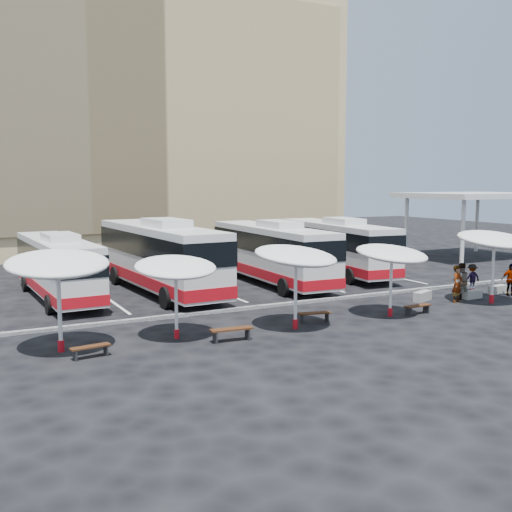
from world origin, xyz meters
name	(u,v)px	position (x,y,z in m)	size (l,w,h in m)	color
ground	(266,310)	(0.00, 0.00, 0.00)	(120.00, 120.00, 0.00)	black
sandstone_building	(101,110)	(0.00, 31.87, 12.63)	(42.00, 18.25, 29.60)	tan
service_canopy	(472,197)	(24.00, 10.00, 4.87)	(10.00, 8.00, 5.20)	silver
curb_divider	(262,307)	(0.00, 0.50, 0.07)	(34.00, 0.25, 0.15)	black
bay_lines	(202,285)	(0.00, 8.00, 0.01)	(24.15, 12.00, 0.01)	white
bus_0	(57,265)	(-8.27, 7.43, 1.78)	(2.88, 11.06, 3.48)	silver
bus_1	(159,254)	(-2.99, 6.78, 2.10)	(3.48, 13.05, 4.10)	silver
bus_2	(271,251)	(3.83, 6.47, 1.95)	(3.13, 12.12, 3.82)	silver
bus_3	(336,245)	(9.40, 7.78, 1.92)	(3.63, 12.03, 3.76)	silver
sunshade_0	(58,264)	(-9.87, -2.79, 3.17)	(3.76, 3.81, 3.73)	silver
sunshade_1	(176,267)	(-5.57, -2.97, 2.78)	(3.25, 3.29, 3.28)	silver
sunshade_2	(296,256)	(-0.67, -3.74, 3.02)	(4.43, 4.46, 3.55)	silver
sunshade_3	(392,254)	(4.35, -3.72, 2.83)	(3.75, 3.79, 3.34)	silver
sunshade_4	(494,240)	(10.83, -3.73, 3.18)	(3.61, 3.66, 3.74)	silver
wood_bench_0	(90,349)	(-9.09, -4.04, 0.32)	(1.41, 0.55, 0.42)	#32190B
wood_bench_1	(232,331)	(-3.85, -4.32, 0.39)	(1.68, 0.57, 0.51)	#32190B
wood_bench_2	(315,315)	(0.65, -3.16, 0.33)	(1.47, 0.69, 0.44)	#32190B
wood_bench_3	(418,307)	(5.72, -4.00, 0.33)	(1.42, 0.45, 0.43)	#32190B
conc_bench_0	(423,296)	(8.16, -1.70, 0.24)	(1.28, 0.43, 0.48)	gray
conc_bench_1	(472,295)	(10.86, -2.48, 0.21)	(1.14, 0.38, 0.43)	gray
conc_bench_2	(498,289)	(13.22, -2.06, 0.22)	(1.18, 0.39, 0.44)	gray
passenger_0	(457,284)	(9.43, -2.76, 0.94)	(0.68, 0.45, 1.87)	black
passenger_1	(461,281)	(10.21, -2.29, 0.95)	(0.92, 0.72, 1.90)	black
passenger_2	(511,280)	(13.25, -2.84, 0.87)	(1.02, 0.42, 1.74)	black
passenger_3	(472,278)	(12.51, -0.89, 0.76)	(0.99, 0.57, 1.53)	black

